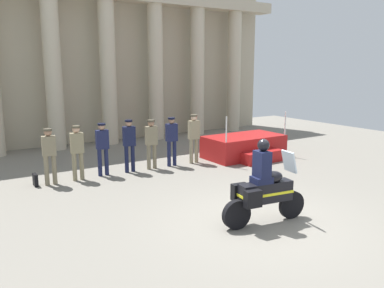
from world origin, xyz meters
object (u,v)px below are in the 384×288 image
(officer_in_row_2, at_px, (102,145))
(officer_in_row_4, at_px, (151,140))
(officer_in_row_0, at_px, (49,152))
(officer_in_row_5, at_px, (172,138))
(officer_in_row_6, at_px, (194,135))
(officer_in_row_3, at_px, (129,142))
(officer_in_row_1, at_px, (77,148))
(motorcycle_with_rider, at_px, (263,189))
(briefcase_on_ground, at_px, (35,180))
(reviewing_stand, at_px, (245,147))

(officer_in_row_2, distance_m, officer_in_row_4, 1.67)
(officer_in_row_0, relative_size, officer_in_row_5, 0.98)
(officer_in_row_0, relative_size, officer_in_row_6, 0.95)
(officer_in_row_3, bearing_deg, officer_in_row_0, 8.81)
(officer_in_row_1, xyz_separation_m, officer_in_row_2, (0.82, 0.10, 0.00))
(motorcycle_with_rider, bearing_deg, officer_in_row_1, 120.74)
(motorcycle_with_rider, bearing_deg, officer_in_row_5, 88.49)
(officer_in_row_0, xyz_separation_m, officer_in_row_6, (4.95, -0.03, 0.05))
(officer_in_row_6, distance_m, briefcase_on_ground, 5.43)
(officer_in_row_0, bearing_deg, officer_in_row_2, -168.09)
(officer_in_row_2, distance_m, briefcase_on_ground, 2.21)
(officer_in_row_3, relative_size, briefcase_on_ground, 4.77)
(officer_in_row_3, bearing_deg, officer_in_row_6, -175.26)
(officer_in_row_5, distance_m, briefcase_on_ground, 4.57)
(officer_in_row_6, height_order, briefcase_on_ground, officer_in_row_6)
(reviewing_stand, xyz_separation_m, officer_in_row_4, (-3.75, 0.39, 0.58))
(officer_in_row_6, bearing_deg, officer_in_row_2, 4.28)
(officer_in_row_2, xyz_separation_m, officer_in_row_5, (2.43, -0.10, 0.01))
(officer_in_row_6, bearing_deg, reviewing_stand, 178.72)
(officer_in_row_0, distance_m, motorcycle_with_rider, 6.36)
(officer_in_row_4, height_order, officer_in_row_5, officer_in_row_5)
(officer_in_row_0, bearing_deg, reviewing_stand, -175.62)
(officer_in_row_3, height_order, briefcase_on_ground, officer_in_row_3)
(officer_in_row_4, xyz_separation_m, briefcase_on_ground, (-3.72, 0.07, -0.80))
(officer_in_row_3, relative_size, officer_in_row_4, 1.03)
(officer_in_row_4, distance_m, officer_in_row_5, 0.77)
(motorcycle_with_rider, height_order, briefcase_on_ground, motorcycle_with_rider)
(officer_in_row_5, height_order, officer_in_row_6, officer_in_row_6)
(officer_in_row_5, distance_m, motorcycle_with_rider, 5.62)
(motorcycle_with_rider, bearing_deg, officer_in_row_0, 127.71)
(officer_in_row_0, relative_size, officer_in_row_2, 0.99)
(officer_in_row_0, distance_m, officer_in_row_6, 4.95)
(officer_in_row_2, bearing_deg, officer_in_row_0, 11.91)
(reviewing_stand, distance_m, officer_in_row_1, 6.28)
(officer_in_row_6, distance_m, motorcycle_with_rider, 5.77)
(officer_in_row_3, bearing_deg, officer_in_row_1, 8.18)
(reviewing_stand, xyz_separation_m, briefcase_on_ground, (-7.48, 0.45, -0.22))
(officer_in_row_1, bearing_deg, officer_in_row_2, -166.30)
(officer_in_row_4, height_order, motorcycle_with_rider, motorcycle_with_rider)
(officer_in_row_5, xyz_separation_m, briefcase_on_ground, (-4.49, 0.08, -0.82))
(motorcycle_with_rider, relative_size, briefcase_on_ground, 5.80)
(officer_in_row_2, bearing_deg, briefcase_on_ground, 7.72)
(officer_in_row_1, bearing_deg, officer_in_row_5, -173.00)
(officer_in_row_1, distance_m, officer_in_row_3, 1.70)
(officer_in_row_1, relative_size, officer_in_row_6, 0.96)
(officer_in_row_3, xyz_separation_m, briefcase_on_ground, (-2.94, 0.04, -0.83))
(officer_in_row_3, relative_size, officer_in_row_5, 1.02)
(officer_in_row_3, height_order, officer_in_row_5, officer_in_row_3)
(officer_in_row_6, bearing_deg, motorcycle_with_rider, 79.12)
(briefcase_on_ground, bearing_deg, officer_in_row_2, 0.60)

